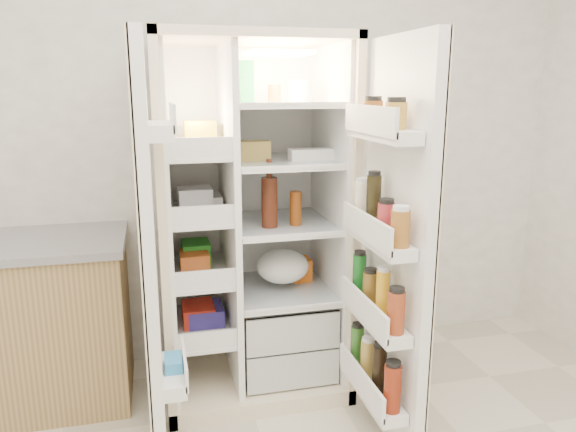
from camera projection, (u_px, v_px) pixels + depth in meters
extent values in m
cube|color=white|center=(227.00, 126.00, 3.02)|extent=(4.00, 0.02, 2.70)
cube|color=beige|center=(241.00, 207.00, 3.07)|extent=(0.92, 0.04, 1.80)
cube|color=beige|center=(162.00, 226.00, 2.65)|extent=(0.04, 0.70, 1.80)
cube|color=beige|center=(333.00, 216.00, 2.86)|extent=(0.04, 0.70, 1.80)
cube|color=beige|center=(248.00, 39.00, 2.55)|extent=(0.92, 0.70, 0.04)
cube|color=beige|center=(253.00, 375.00, 2.95)|extent=(0.92, 0.70, 0.08)
cube|color=white|center=(241.00, 205.00, 3.04)|extent=(0.84, 0.02, 1.68)
cube|color=white|center=(168.00, 222.00, 2.66)|extent=(0.02, 0.62, 1.68)
cube|color=white|center=(328.00, 212.00, 2.85)|extent=(0.02, 0.62, 1.68)
cube|color=white|center=(229.00, 218.00, 2.73)|extent=(0.03, 0.62, 1.68)
cube|color=#B7C0BD|center=(282.00, 348.00, 2.94)|extent=(0.47, 0.52, 0.19)
cube|color=#B7C0BD|center=(282.00, 314.00, 2.89)|extent=(0.47, 0.52, 0.19)
cube|color=#FFD18C|center=(278.00, 53.00, 2.65)|extent=(0.30, 0.30, 0.02)
cube|color=white|center=(202.00, 327.00, 2.82)|extent=(0.28, 0.58, 0.02)
cube|color=white|center=(200.00, 272.00, 2.75)|extent=(0.28, 0.58, 0.02)
cube|color=white|center=(198.00, 214.00, 2.68)|extent=(0.28, 0.58, 0.02)
cube|color=white|center=(195.00, 153.00, 2.61)|extent=(0.28, 0.58, 0.02)
cube|color=silver|center=(281.00, 289.00, 2.88)|extent=(0.49, 0.58, 0.01)
cube|color=silver|center=(281.00, 223.00, 2.80)|extent=(0.49, 0.58, 0.01)
cube|color=silver|center=(281.00, 161.00, 2.72)|extent=(0.49, 0.58, 0.02)
cube|color=silver|center=(280.00, 104.00, 2.66)|extent=(0.49, 0.58, 0.02)
cube|color=#F63622|center=(202.00, 316.00, 2.81)|extent=(0.16, 0.20, 0.10)
cube|color=green|center=(200.00, 259.00, 2.74)|extent=(0.14, 0.18, 0.12)
cube|color=silver|center=(197.00, 205.00, 2.67)|extent=(0.20, 0.22, 0.07)
cube|color=gold|center=(195.00, 136.00, 2.60)|extent=(0.15, 0.16, 0.14)
cube|color=#483AAF|center=(202.00, 317.00, 2.81)|extent=(0.18, 0.20, 0.09)
cube|color=#D66125|center=(200.00, 260.00, 2.74)|extent=(0.14, 0.18, 0.10)
cube|color=silver|center=(197.00, 200.00, 2.67)|extent=(0.16, 0.16, 0.12)
sphere|color=orange|center=(262.00, 369.00, 2.85)|extent=(0.07, 0.07, 0.07)
sphere|color=orange|center=(277.00, 363.00, 2.91)|extent=(0.07, 0.07, 0.07)
sphere|color=orange|center=(297.00, 364.00, 2.89)|extent=(0.07, 0.07, 0.07)
sphere|color=orange|center=(266.00, 355.00, 2.99)|extent=(0.07, 0.07, 0.07)
sphere|color=orange|center=(285.00, 355.00, 3.00)|extent=(0.07, 0.07, 0.07)
ellipsoid|color=#497A28|center=(281.00, 310.00, 2.91)|extent=(0.26, 0.24, 0.11)
cylinder|color=#4D1E10|center=(269.00, 202.00, 2.66)|extent=(0.08, 0.08, 0.25)
cylinder|color=#823A0E|center=(296.00, 208.00, 2.71)|extent=(0.06, 0.06, 0.17)
cube|color=#28934A|center=(246.00, 82.00, 2.58)|extent=(0.07, 0.07, 0.19)
cylinder|color=white|center=(301.00, 91.00, 2.69)|extent=(0.12, 0.12, 0.11)
cylinder|color=#925A21|center=(274.00, 93.00, 2.75)|extent=(0.06, 0.06, 0.08)
cube|color=white|center=(312.00, 154.00, 2.69)|extent=(0.22, 0.09, 0.06)
cube|color=#A18840|center=(254.00, 151.00, 2.67)|extent=(0.16, 0.09, 0.10)
ellipsoid|color=silver|center=(283.00, 273.00, 2.84)|extent=(0.27, 0.25, 0.17)
cube|color=orange|center=(301.00, 269.00, 2.98)|extent=(0.10, 0.12, 0.12)
cube|color=white|center=(149.00, 261.00, 2.12)|extent=(0.05, 0.40, 1.72)
cube|color=beige|center=(143.00, 261.00, 2.11)|extent=(0.01, 0.40, 1.72)
cube|color=white|center=(174.00, 375.00, 2.25)|extent=(0.09, 0.32, 0.06)
cube|color=white|center=(161.00, 131.00, 2.02)|extent=(0.09, 0.32, 0.06)
cube|color=#338CCC|center=(174.00, 368.00, 2.24)|extent=(0.07, 0.12, 0.10)
cube|color=white|center=(396.00, 249.00, 2.27)|extent=(0.05, 0.58, 1.72)
cube|color=beige|center=(402.00, 249.00, 2.28)|extent=(0.01, 0.58, 1.72)
cube|color=white|center=(372.00, 390.00, 2.40)|extent=(0.11, 0.50, 0.05)
cube|color=white|center=(375.00, 318.00, 2.32)|extent=(0.11, 0.50, 0.05)
cube|color=white|center=(378.00, 239.00, 2.24)|extent=(0.11, 0.50, 0.05)
cube|color=white|center=(382.00, 134.00, 2.14)|extent=(0.11, 0.50, 0.05)
cylinder|color=maroon|center=(392.00, 388.00, 2.18)|extent=(0.07, 0.07, 0.20)
cylinder|color=black|center=(379.00, 370.00, 2.30)|extent=(0.06, 0.06, 0.22)
cylinder|color=#AB8839|center=(368.00, 360.00, 2.43)|extent=(0.06, 0.06, 0.18)
cylinder|color=#2C6321|center=(357.00, 346.00, 2.55)|extent=(0.06, 0.06, 0.19)
cylinder|color=maroon|center=(396.00, 312.00, 2.10)|extent=(0.07, 0.07, 0.17)
cylinder|color=gold|center=(383.00, 295.00, 2.22)|extent=(0.06, 0.06, 0.21)
cylinder|color=brown|center=(370.00, 290.00, 2.35)|extent=(0.07, 0.07, 0.16)
cylinder|color=#176520|center=(359.00, 276.00, 2.47)|extent=(0.06, 0.06, 0.20)
cylinder|color=#92581F|center=(400.00, 229.00, 2.03)|extent=(0.07, 0.07, 0.14)
cylinder|color=#A0292E|center=(386.00, 221.00, 2.15)|extent=(0.07, 0.07, 0.14)
cylinder|color=black|center=(373.00, 203.00, 2.26)|extent=(0.06, 0.06, 0.23)
cylinder|color=#F8E7CC|center=(362.00, 203.00, 2.39)|extent=(0.06, 0.06, 0.18)
cylinder|color=#AF802B|center=(396.00, 116.00, 2.01)|extent=(0.08, 0.08, 0.10)
cylinder|color=brown|center=(373.00, 113.00, 2.22)|extent=(0.08, 0.08, 0.10)
cube|color=#A78553|center=(9.00, 328.00, 2.68)|extent=(1.13, 0.58, 0.81)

